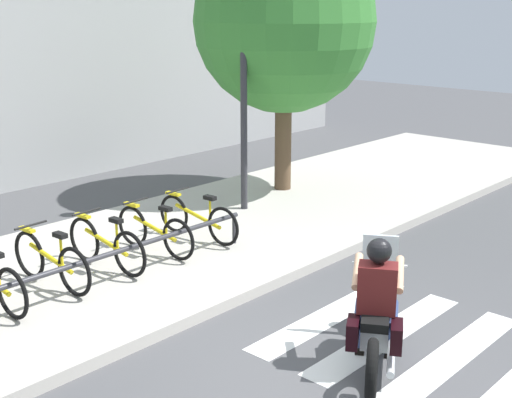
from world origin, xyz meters
TOP-DOWN VIEW (x-y plane):
  - ground_plane at (0.00, 0.00)m, footprint 48.00×48.00m
  - sidewalk at (0.00, 4.03)m, footprint 24.00×4.40m
  - crosswalk_stripe_1 at (1.08, -0.80)m, footprint 2.80×0.40m
  - crosswalk_stripe_2 at (1.08, 0.00)m, footprint 2.80×0.40m
  - crosswalk_stripe_3 at (1.08, 0.80)m, footprint 2.80×0.40m
  - motorcycle at (0.51, -0.20)m, footprint 1.92×1.21m
  - rider at (0.44, -0.24)m, footprint 0.77×0.72m
  - bicycle_2 at (-0.96, 3.82)m, footprint 0.48×1.64m
  - bicycle_3 at (-0.10, 3.82)m, footprint 0.48×1.62m
  - bicycle_4 at (0.77, 3.82)m, footprint 0.48×1.61m
  - bicycle_5 at (1.63, 3.82)m, footprint 0.48×1.68m
  - bike_rack at (-0.53, 3.26)m, footprint 4.92×0.07m
  - street_lamp at (3.34, 4.43)m, footprint 0.28×0.28m
  - tree_near_rack at (4.88, 4.83)m, footprint 3.44×3.44m

SIDE VIEW (x-z plane):
  - ground_plane at x=0.00m, z-range 0.00..0.00m
  - crosswalk_stripe_1 at x=1.08m, z-range 0.00..0.01m
  - crosswalk_stripe_2 at x=1.08m, z-range 0.00..0.01m
  - crosswalk_stripe_3 at x=1.08m, z-range 0.00..0.01m
  - sidewalk at x=0.00m, z-range 0.00..0.15m
  - motorcycle at x=0.51m, z-range -0.15..1.06m
  - bicycle_5 at x=1.63m, z-range 0.12..0.87m
  - bicycle_4 at x=0.77m, z-range 0.12..0.88m
  - bicycle_3 at x=-0.10m, z-range 0.12..0.90m
  - bicycle_2 at x=-0.96m, z-range 0.11..0.91m
  - bike_rack at x=-0.53m, z-range 0.33..0.82m
  - rider at x=0.44m, z-range 0.10..1.53m
  - street_lamp at x=3.34m, z-range 0.47..5.13m
  - tree_near_rack at x=4.88m, z-range 0.83..5.95m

